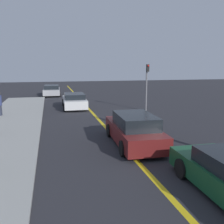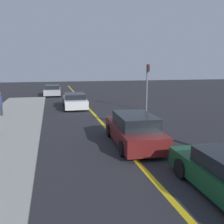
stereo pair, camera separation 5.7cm
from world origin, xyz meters
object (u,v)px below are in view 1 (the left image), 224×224
at_px(traffic_light, 147,82).
at_px(car_far_distant, 74,101).
at_px(car_ahead_center, 134,130).
at_px(car_parked_left_lot, 52,90).

bearing_deg(traffic_light, car_far_distant, 152.62).
xyz_separation_m(car_ahead_center, car_far_distant, (-1.61, 10.44, -0.07)).
bearing_deg(car_parked_left_lot, car_far_distant, -77.67).
height_order(car_far_distant, car_parked_left_lot, car_parked_left_lot).
xyz_separation_m(car_parked_left_lot, traffic_light, (7.00, -12.08, 1.61)).
bearing_deg(car_ahead_center, car_parked_left_lot, 102.14).
relative_size(car_parked_left_lot, traffic_light, 1.21).
bearing_deg(traffic_light, car_parked_left_lot, 120.09).
height_order(car_ahead_center, car_parked_left_lot, car_ahead_center).
height_order(car_ahead_center, traffic_light, traffic_light).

